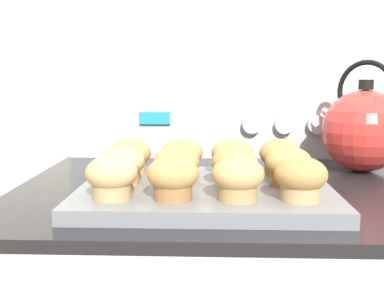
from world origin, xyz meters
TOP-DOWN VIEW (x-y plane):
  - wall_back at (0.00, 0.67)m, footprint 8.00×0.05m
  - control_panel at (0.00, 0.61)m, footprint 0.74×0.07m
  - muffin_pan at (-0.05, 0.22)m, footprint 0.39×0.31m
  - muffin_r0_c0 at (-0.18, 0.13)m, footprint 0.07×0.07m
  - muffin_r0_c1 at (-0.09, 0.13)m, footprint 0.07×0.07m
  - muffin_r0_c2 at (-0.00, 0.13)m, footprint 0.07×0.07m
  - muffin_r0_c3 at (0.09, 0.13)m, footprint 0.07×0.07m
  - muffin_r1_c0 at (-0.18, 0.22)m, footprint 0.07×0.07m
  - muffin_r1_c1 at (-0.09, 0.22)m, footprint 0.07×0.07m
  - muffin_r1_c2 at (-0.00, 0.22)m, footprint 0.07×0.07m
  - muffin_r1_c3 at (0.08, 0.22)m, footprint 0.07×0.07m
  - muffin_r2_c0 at (-0.18, 0.31)m, footprint 0.07×0.07m
  - muffin_r2_c1 at (-0.09, 0.31)m, footprint 0.07×0.07m
  - muffin_r2_c2 at (-0.00, 0.31)m, footprint 0.07×0.07m
  - muffin_r2_c3 at (0.08, 0.31)m, footprint 0.07×0.07m
  - tea_kettle at (0.27, 0.45)m, footprint 0.17×0.18m

SIDE VIEW (x-z plane):
  - muffin_pan at x=-0.05m, z-range 0.93..0.95m
  - muffin_r0_c0 at x=-0.18m, z-range 0.95..1.01m
  - muffin_r0_c1 at x=-0.09m, z-range 0.95..1.01m
  - muffin_r0_c2 at x=0.00m, z-range 0.95..1.01m
  - muffin_r0_c3 at x=0.09m, z-range 0.95..1.01m
  - muffin_r1_c0 at x=-0.18m, z-range 0.95..1.01m
  - muffin_r1_c1 at x=-0.09m, z-range 0.95..1.01m
  - muffin_r1_c2 at x=0.00m, z-range 0.95..1.01m
  - muffin_r1_c3 at x=0.08m, z-range 0.95..1.01m
  - muffin_r2_c0 at x=-0.18m, z-range 0.95..1.01m
  - muffin_r2_c1 at x=-0.09m, z-range 0.95..1.01m
  - muffin_r2_c2 at x=0.00m, z-range 0.95..1.01m
  - muffin_r2_c3 at x=0.08m, z-range 0.95..1.01m
  - control_panel at x=0.00m, z-range 0.93..1.09m
  - tea_kettle at x=0.27m, z-range 0.90..1.13m
  - wall_back at x=0.00m, z-range 0.00..2.40m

